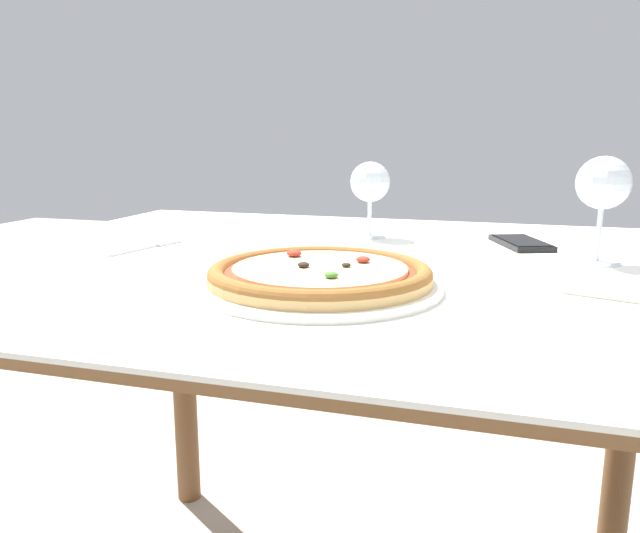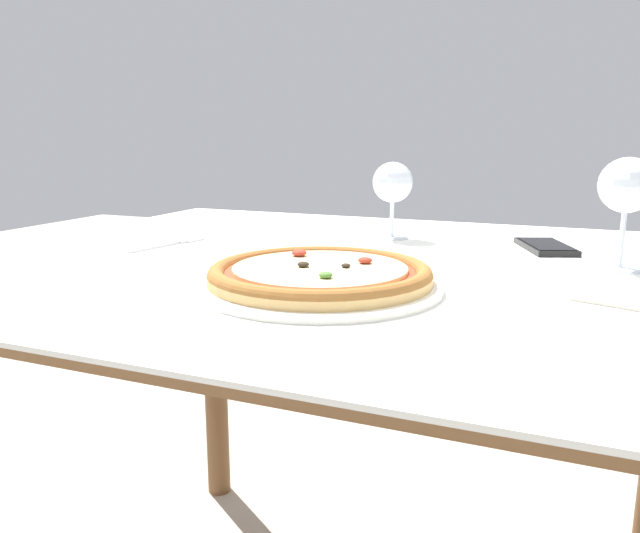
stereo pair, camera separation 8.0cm
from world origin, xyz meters
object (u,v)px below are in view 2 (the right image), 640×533
at_px(dining_table, 350,314).
at_px(wine_glass_far_left, 627,189).
at_px(pizza_plate, 320,276).
at_px(fork, 168,244).
at_px(wine_glass_far_right, 393,185).
at_px(cell_phone, 545,247).

xyz_separation_m(dining_table, wine_glass_far_left, (0.39, 0.09, 0.21)).
height_order(pizza_plate, fork, pizza_plate).
height_order(dining_table, pizza_plate, pizza_plate).
bearing_deg(fork, dining_table, -0.01).
bearing_deg(fork, wine_glass_far_right, 33.48).
distance_m(fork, wine_glass_far_left, 0.76).
height_order(pizza_plate, wine_glass_far_right, wine_glass_far_right).
relative_size(dining_table, cell_phone, 7.87).
distance_m(wine_glass_far_right, cell_phone, 0.30).
bearing_deg(dining_table, pizza_plate, -81.78).
xyz_separation_m(wine_glass_far_left, cell_phone, (-0.11, 0.13, -0.11)).
distance_m(pizza_plate, wine_glass_far_right, 0.44).
height_order(wine_glass_far_left, cell_phone, wine_glass_far_left).
distance_m(pizza_plate, wine_glass_far_left, 0.47).
xyz_separation_m(pizza_plate, wine_glass_far_right, (-0.03, 0.43, 0.09)).
distance_m(dining_table, pizza_plate, 0.22).
relative_size(wine_glass_far_left, wine_glass_far_right, 1.13).
height_order(dining_table, cell_phone, cell_phone).
bearing_deg(wine_glass_far_left, wine_glass_far_right, 159.87).
xyz_separation_m(wine_glass_far_right, cell_phone, (0.28, -0.01, -0.10)).
xyz_separation_m(fork, wine_glass_far_right, (0.35, 0.23, 0.10)).
xyz_separation_m(pizza_plate, wine_glass_far_left, (0.37, 0.28, 0.10)).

